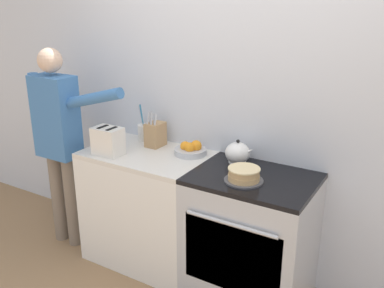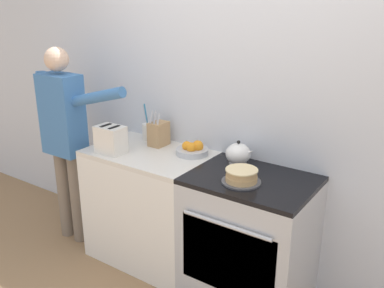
# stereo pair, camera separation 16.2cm
# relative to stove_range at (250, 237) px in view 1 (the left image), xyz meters

# --- Properties ---
(wall_back) EXTENTS (8.00, 0.04, 2.60)m
(wall_back) POSITION_rel_stove_range_xyz_m (-0.23, 0.32, 0.86)
(wall_back) COLOR silver
(wall_back) RESTS_ON ground_plane
(counter_cabinet) EXTENTS (0.91, 0.60, 0.89)m
(counter_cabinet) POSITION_rel_stove_range_xyz_m (-0.85, 0.00, -0.00)
(counter_cabinet) COLOR white
(counter_cabinet) RESTS_ON ground_plane
(stove_range) EXTENTS (0.79, 0.63, 0.89)m
(stove_range) POSITION_rel_stove_range_xyz_m (0.00, 0.00, 0.00)
(stove_range) COLOR #B7BABF
(stove_range) RESTS_ON ground_plane
(layer_cake) EXTENTS (0.25, 0.25, 0.09)m
(layer_cake) POSITION_rel_stove_range_xyz_m (-0.02, -0.09, 0.49)
(layer_cake) COLOR #4C4C51
(layer_cake) RESTS_ON stove_range
(tea_kettle) EXTENTS (0.21, 0.17, 0.17)m
(tea_kettle) POSITION_rel_stove_range_xyz_m (-0.19, 0.17, 0.52)
(tea_kettle) COLOR white
(tea_kettle) RESTS_ON stove_range
(knife_block) EXTENTS (0.11, 0.15, 0.27)m
(knife_block) POSITION_rel_stove_range_xyz_m (-0.88, 0.16, 0.54)
(knife_block) COLOR tan
(knife_block) RESTS_ON counter_cabinet
(utensil_crock) EXTENTS (0.09, 0.09, 0.30)m
(utensil_crock) POSITION_rel_stove_range_xyz_m (-1.04, 0.22, 0.52)
(utensil_crock) COLOR silver
(utensil_crock) RESTS_ON counter_cabinet
(fruit_bowl) EXTENTS (0.24, 0.24, 0.11)m
(fruit_bowl) POSITION_rel_stove_range_xyz_m (-0.55, 0.14, 0.48)
(fruit_bowl) COLOR #B7BABF
(fruit_bowl) RESTS_ON counter_cabinet
(toaster) EXTENTS (0.22, 0.15, 0.20)m
(toaster) POSITION_rel_stove_range_xyz_m (-1.06, -0.16, 0.54)
(toaster) COLOR silver
(toaster) RESTS_ON counter_cabinet
(person_baker) EXTENTS (0.92, 0.20, 1.62)m
(person_baker) POSITION_rel_stove_range_xyz_m (-1.58, -0.16, 0.52)
(person_baker) COLOR #7A6B5B
(person_baker) RESTS_ON ground_plane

